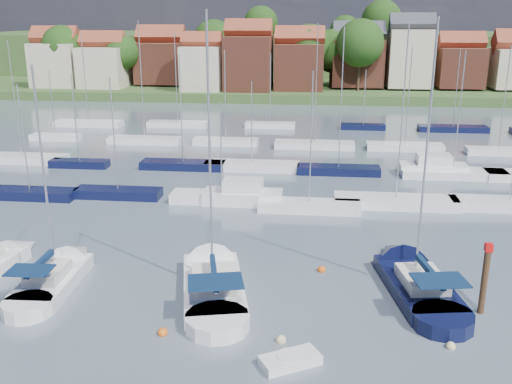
# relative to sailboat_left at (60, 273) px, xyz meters

# --- Properties ---
(ground) EXTENTS (260.00, 260.00, 0.00)m
(ground) POSITION_rel_sailboat_left_xyz_m (14.90, 36.63, -0.36)
(ground) COLOR #4E5C69
(ground) RESTS_ON ground
(sailboat_left) EXTENTS (3.29, 10.86, 14.64)m
(sailboat_left) POSITION_rel_sailboat_left_xyz_m (0.00, 0.00, 0.00)
(sailboat_left) COLOR white
(sailboat_left) RESTS_ON ground
(sailboat_centre) EXTENTS (6.43, 13.70, 17.92)m
(sailboat_centre) POSITION_rel_sailboat_left_xyz_m (9.68, 0.82, -0.01)
(sailboat_centre) COLOR white
(sailboat_centre) RESTS_ON ground
(sailboat_navy) EXTENTS (5.46, 13.03, 17.47)m
(sailboat_navy) POSITION_rel_sailboat_left_xyz_m (22.10, 2.08, -0.01)
(sailboat_navy) COLOR black
(sailboat_navy) RESTS_ON ground
(tender) EXTENTS (3.16, 2.59, 0.62)m
(tender) POSITION_rel_sailboat_left_xyz_m (15.10, -7.89, -0.12)
(tender) COLOR white
(tender) RESTS_ON ground
(timber_piling) EXTENTS (0.40, 0.40, 6.46)m
(timber_piling) POSITION_rel_sailboat_left_xyz_m (25.54, -1.68, 0.79)
(timber_piling) COLOR #4C331E
(timber_piling) RESTS_ON ground
(buoy_b) EXTENTS (0.55, 0.55, 0.55)m
(buoy_b) POSITION_rel_sailboat_left_xyz_m (8.28, -5.87, -0.36)
(buoy_b) COLOR #D85914
(buoy_b) RESTS_ON ground
(buoy_c) EXTENTS (0.44, 0.44, 0.44)m
(buoy_c) POSITION_rel_sailboat_left_xyz_m (12.00, -3.71, -0.36)
(buoy_c) COLOR #D85914
(buoy_c) RESTS_ON ground
(buoy_d) EXTENTS (0.53, 0.53, 0.53)m
(buoy_d) POSITION_rel_sailboat_left_xyz_m (14.53, -5.91, -0.36)
(buoy_d) COLOR beige
(buoy_d) RESTS_ON ground
(buoy_e) EXTENTS (0.55, 0.55, 0.55)m
(buoy_e) POSITION_rel_sailboat_left_xyz_m (16.61, 2.94, -0.36)
(buoy_e) COLOR #D85914
(buoy_e) RESTS_ON ground
(buoy_f) EXTENTS (0.49, 0.49, 0.49)m
(buoy_f) POSITION_rel_sailboat_left_xyz_m (23.09, -5.56, -0.36)
(buoy_f) COLOR beige
(buoy_f) RESTS_ON ground
(marina_field) EXTENTS (79.62, 41.41, 15.93)m
(marina_field) POSITION_rel_sailboat_left_xyz_m (16.81, 31.78, 0.07)
(marina_field) COLOR white
(marina_field) RESTS_ON ground
(far_shore_town) EXTENTS (212.46, 90.00, 22.27)m
(far_shore_town) POSITION_rel_sailboat_left_xyz_m (17.13, 129.30, 4.25)
(far_shore_town) COLOR #365229
(far_shore_town) RESTS_ON ground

